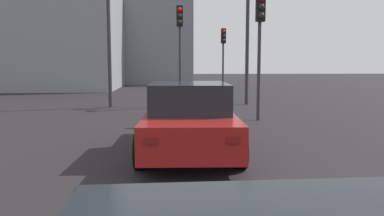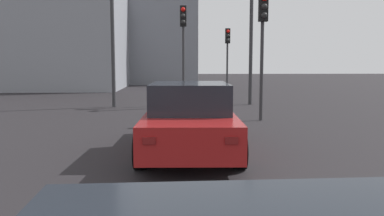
{
  "view_description": "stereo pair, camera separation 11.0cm",
  "coord_description": "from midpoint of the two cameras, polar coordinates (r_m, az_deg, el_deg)",
  "views": [
    {
      "loc": [
        2.34,
        0.41,
        1.84
      ],
      "look_at": [
        9.59,
        -0.07,
        1.03
      ],
      "focal_mm": 36.54,
      "sensor_mm": 36.0,
      "label": 1
    },
    {
      "loc": [
        2.33,
        0.3,
        1.84
      ],
      "look_at": [
        9.59,
        -0.07,
        1.03
      ],
      "focal_mm": 36.54,
      "sensor_mm": 36.0,
      "label": 2
    }
  ],
  "objects": [
    {
      "name": "car_red_lead",
      "position": [
        8.23,
        0.03,
        -1.49
      ],
      "size": [
        4.79,
        2.11,
        1.46
      ],
      "rotation": [
        0.0,
        0.0,
        -0.04
      ],
      "color": "maroon",
      "rests_on": "ground_plane"
    },
    {
      "name": "traffic_light_near_left",
      "position": [
        17.59,
        -1.1,
        10.67
      ],
      "size": [
        0.32,
        0.3,
        4.41
      ],
      "rotation": [
        0.0,
        0.0,
        3.06
      ],
      "color": "#2D2D30",
      "rests_on": "ground_plane"
    },
    {
      "name": "traffic_light_near_right",
      "position": [
        24.15,
        5.35,
        8.83
      ],
      "size": [
        0.32,
        0.29,
        4.02
      ],
      "rotation": [
        0.0,
        0.0,
        3.21
      ],
      "color": "#2D2D30",
      "rests_on": "ground_plane"
    },
    {
      "name": "traffic_light_far_left",
      "position": [
        12.99,
        10.55,
        11.19
      ],
      "size": [
        0.32,
        0.29,
        4.11
      ],
      "rotation": [
        0.0,
        0.0,
        3.19
      ],
      "color": "#2D2D30",
      "rests_on": "ground_plane"
    },
    {
      "name": "street_lamp_kerbside",
      "position": [
        17.37,
        -11.39,
        12.97
      ],
      "size": [
        0.56,
        0.36,
        6.48
      ],
      "color": "#2D2D30",
      "rests_on": "ground_plane"
    },
    {
      "name": "street_lamp_far",
      "position": [
        18.31,
        8.84,
        13.28
      ],
      "size": [
        0.56,
        0.36,
        6.85
      ],
      "color": "#2D2D30",
      "rests_on": "ground_plane"
    },
    {
      "name": "building_facade_left",
      "position": [
        40.16,
        -5.33,
        9.51
      ],
      "size": [
        10.32,
        8.06,
        8.14
      ],
      "primitive_type": "cube",
      "color": "slate",
      "rests_on": "ground_plane"
    }
  ]
}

